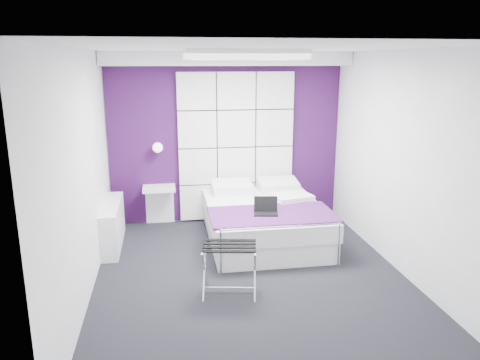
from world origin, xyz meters
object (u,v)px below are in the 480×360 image
Objects in this scene: wall_lamp at (158,147)px; luggage_rack at (230,269)px; bed at (264,221)px; nightstand at (159,188)px; radiator at (113,225)px; laptop at (265,209)px.

wall_lamp is 2.65m from luggage_rack.
bed is 1.71m from nightstand.
wall_lamp reaches higher than luggage_rack.
laptop is (2.00, -0.59, 0.30)m from radiator.
laptop is at bearing -43.87° from nightstand.
luggage_rack is at bearing -49.04° from radiator.
nightstand is 0.86× the size of luggage_rack.
wall_lamp is at bearing 145.28° from laptop.
radiator is 2.12× the size of luggage_rack.
luggage_rack is (0.75, -2.36, -0.94)m from wall_lamp.
wall_lamp is 1.35m from radiator.
laptop is at bearing 69.53° from luggage_rack.
luggage_rack is 1.87× the size of laptop.
nightstand reaches higher than radiator.
wall_lamp is 0.31× the size of nightstand.
radiator is at bearing -131.39° from nightstand.
nightstand is at bearing -97.87° from wall_lamp.
radiator is 3.97× the size of laptop.
nightstand reaches higher than luggage_rack.
bed is at bearing 75.24° from luggage_rack.
wall_lamp is 0.12× the size of radiator.
wall_lamp is 0.26× the size of luggage_rack.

